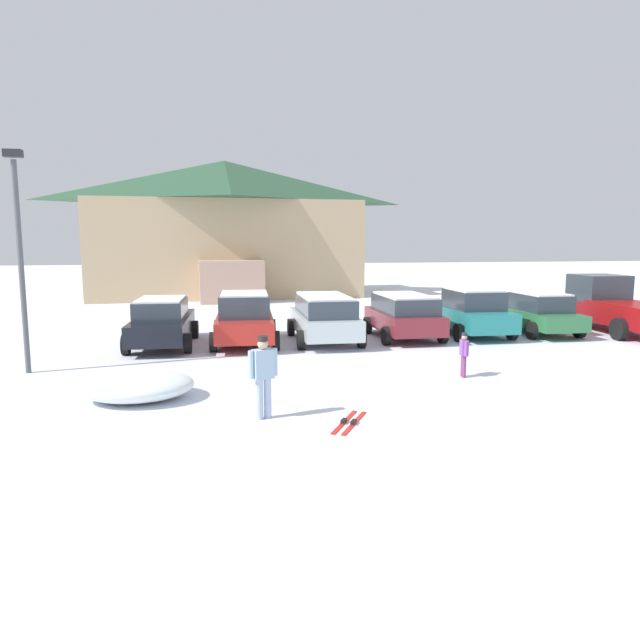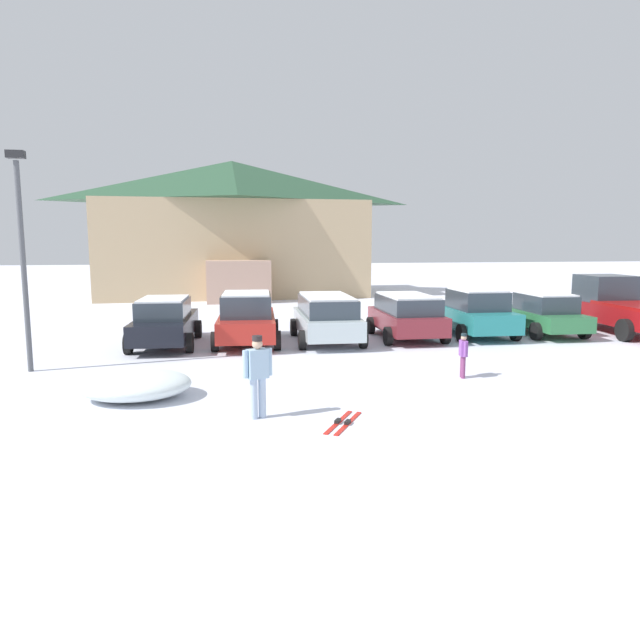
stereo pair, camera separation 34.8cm
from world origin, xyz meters
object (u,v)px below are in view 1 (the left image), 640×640
object	(u,v)px
parked_maroon_van	(404,314)
parked_teal_hatchback	(471,312)
plowed_snow_pile	(138,386)
pickup_truck	(612,306)
parked_black_sedan	(162,322)
lamp_post	(20,251)
parked_silver_wagon	(324,316)
skier_adult_in_blue_parka	(263,372)
ski_lodge	(226,228)
pair_of_skis	(349,422)
parked_green_coupe	(538,312)
parked_red_sedan	(245,318)
skier_child_in_purple_jacket	(464,352)

from	to	relation	value
parked_maroon_van	parked_teal_hatchback	distance (m)	2.72
plowed_snow_pile	pickup_truck	bearing A→B (deg)	21.84
parked_black_sedan	parked_maroon_van	xyz separation A→B (m)	(8.45, 0.04, 0.04)
lamp_post	parked_maroon_van	bearing A→B (deg)	16.27
parked_silver_wagon	parked_maroon_van	size ratio (longest dim) A/B	1.13
parked_black_sedan	lamp_post	distance (m)	5.25
pickup_truck	skier_adult_in_blue_parka	size ratio (longest dim) A/B	3.55
pickup_truck	skier_adult_in_blue_parka	bearing A→B (deg)	-148.76
parked_black_sedan	parked_silver_wagon	distance (m)	5.49
parked_teal_hatchback	plowed_snow_pile	bearing A→B (deg)	-148.43
parked_teal_hatchback	plowed_snow_pile	distance (m)	13.09
ski_lodge	parked_black_sedan	xyz separation A→B (m)	(-2.51, -18.47, -3.53)
pair_of_skis	parked_black_sedan	bearing A→B (deg)	115.23
parked_maroon_van	plowed_snow_pile	world-z (taller)	parked_maroon_van
ski_lodge	parked_teal_hatchback	size ratio (longest dim) A/B	4.02
parked_teal_hatchback	parked_silver_wagon	bearing A→B (deg)	-176.24
pickup_truck	pair_of_skis	world-z (taller)	pickup_truck
parked_green_coupe	plowed_snow_pile	size ratio (longest dim) A/B	1.74
parked_red_sedan	pair_of_skis	bearing A→B (deg)	-80.27
skier_child_in_purple_jacket	pair_of_skis	distance (m)	4.96
parked_green_coupe	plowed_snow_pile	xyz separation A→B (m)	(-13.84, -6.80, -0.49)
parked_silver_wagon	ski_lodge	bearing A→B (deg)	99.12
pair_of_skis	parked_teal_hatchback	bearing A→B (deg)	53.60
parked_red_sedan	parked_green_coupe	size ratio (longest dim) A/B	1.05
skier_adult_in_blue_parka	pair_of_skis	xyz separation A→B (m)	(1.61, -0.60, -0.92)
parked_maroon_van	skier_child_in_purple_jacket	distance (m)	5.99
parked_silver_wagon	pickup_truck	bearing A→B (deg)	1.65
pickup_truck	plowed_snow_pile	xyz separation A→B (m)	(-16.98, -6.80, -0.68)
parked_teal_hatchback	parked_maroon_van	bearing A→B (deg)	-175.44
plowed_snow_pile	lamp_post	bearing A→B (deg)	135.08
parked_red_sedan	plowed_snow_pile	size ratio (longest dim) A/B	1.83
pickup_truck	parked_silver_wagon	bearing A→B (deg)	-178.35
parked_black_sedan	skier_child_in_purple_jacket	world-z (taller)	parked_black_sedan
pickup_truck	plowed_snow_pile	world-z (taller)	pickup_truck
skier_adult_in_blue_parka	plowed_snow_pile	bearing A→B (deg)	144.50
parked_maroon_van	ski_lodge	bearing A→B (deg)	107.87
parked_black_sedan	pickup_truck	distance (m)	17.00
parked_silver_wagon	pair_of_skis	distance (m)	9.09
parked_red_sedan	pickup_truck	bearing A→B (deg)	1.15
parked_red_sedan	ski_lodge	bearing A→B (deg)	90.69
parked_teal_hatchback	skier_adult_in_blue_parka	distance (m)	12.18
skier_child_in_purple_jacket	parked_maroon_van	bearing A→B (deg)	86.25
pickup_truck	skier_child_in_purple_jacket	distance (m)	10.86
parked_red_sedan	lamp_post	bearing A→B (deg)	-151.01
parked_red_sedan	parked_teal_hatchback	distance (m)	8.43
parked_maroon_van	lamp_post	distance (m)	12.38
ski_lodge	parked_black_sedan	bearing A→B (deg)	-97.73
parked_silver_wagon	lamp_post	world-z (taller)	lamp_post
parked_red_sedan	skier_adult_in_blue_parka	distance (m)	8.41
parked_green_coupe	parked_teal_hatchback	bearing A→B (deg)	179.13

